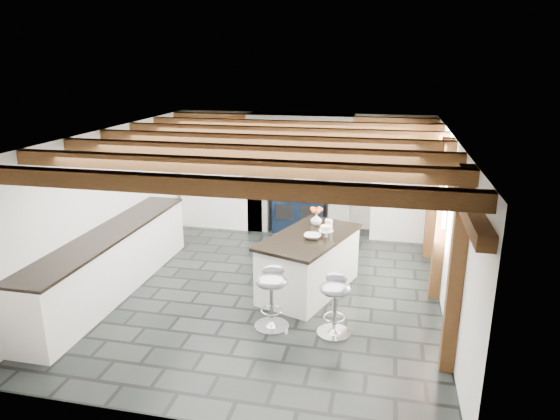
% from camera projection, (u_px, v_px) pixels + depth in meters
% --- Properties ---
extents(ground, '(6.00, 6.00, 0.00)m').
position_uv_depth(ground, '(268.00, 287.00, 7.52)').
color(ground, black).
rests_on(ground, ground).
extents(room_shell, '(6.00, 6.03, 6.00)m').
position_uv_depth(room_shell, '(253.00, 193.00, 8.66)').
color(room_shell, silver).
rests_on(room_shell, ground).
extents(range_cooker, '(1.00, 0.63, 0.99)m').
position_uv_depth(range_cooker, '(300.00, 208.00, 9.89)').
color(range_cooker, black).
rests_on(range_cooker, ground).
extents(kitchen_island, '(1.44, 1.95, 1.16)m').
position_uv_depth(kitchen_island, '(309.00, 262.00, 7.29)').
color(kitchen_island, white).
rests_on(kitchen_island, ground).
extents(bar_stool_near, '(0.43, 0.43, 0.79)m').
position_uv_depth(bar_stool_near, '(335.00, 298.00, 6.10)').
color(bar_stool_near, silver).
rests_on(bar_stool_near, ground).
extents(bar_stool_far, '(0.49, 0.49, 0.83)m').
position_uv_depth(bar_stool_far, '(272.00, 290.00, 6.25)').
color(bar_stool_far, silver).
rests_on(bar_stool_far, ground).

